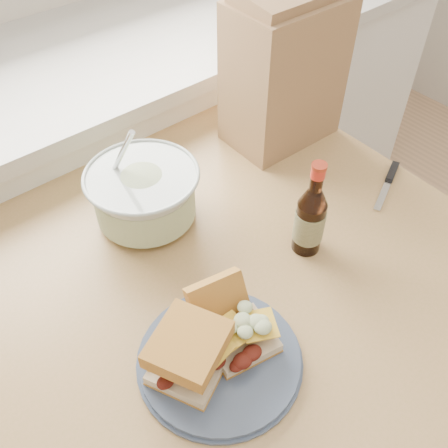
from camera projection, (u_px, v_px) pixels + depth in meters
cabinet_run at (119, 180)px, 1.67m from camera, size 2.50×0.64×0.94m
dining_table at (231, 309)px, 1.02m from camera, size 1.03×1.03×0.84m
plate at (220, 359)px, 0.80m from camera, size 0.26×0.26×0.02m
sandwich_left at (189, 353)px, 0.75m from camera, size 0.15×0.14×0.08m
sandwich_right at (233, 324)px, 0.80m from camera, size 0.12×0.16×0.09m
coleslaw_bowl at (145, 196)px, 0.99m from camera, size 0.23×0.23×0.23m
beer_bottle at (310, 219)px, 0.92m from camera, size 0.06×0.06×0.21m
knife at (390, 178)px, 1.12m from camera, size 0.16×0.08×0.01m
paper_bag at (284, 73)px, 1.12m from camera, size 0.26×0.17×0.33m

